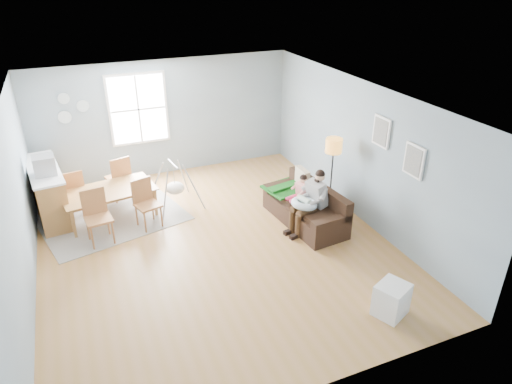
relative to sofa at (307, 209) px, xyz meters
name	(u,v)px	position (x,y,z in m)	size (l,w,h in m)	color
room	(208,116)	(-1.94, -0.06, 2.15)	(8.40, 9.40, 3.90)	#A6753A
window	(138,109)	(-2.54, 3.40, 1.38)	(1.32, 0.08, 1.62)	white
pictures	(397,146)	(1.03, -1.11, 1.58)	(0.05, 1.34, 0.74)	white
wall_plates	(71,108)	(-3.94, 3.41, 1.56)	(0.67, 0.02, 0.66)	#A7C2C9
sofa	(307,209)	(0.00, 0.00, 0.00)	(1.00, 1.97, 0.77)	black
green_throw	(287,188)	(-0.14, 0.62, 0.22)	(0.87, 0.72, 0.04)	#13541A
beige_pillow	(302,179)	(0.15, 0.51, 0.41)	(0.12, 0.43, 0.43)	tan
father	(311,200)	(-0.09, -0.28, 0.37)	(0.88, 0.50, 1.20)	gray
nursing_pillow	(304,204)	(-0.23, -0.30, 0.32)	(0.50, 0.50, 0.14)	#CBE9FF
infant	(303,199)	(-0.24, -0.26, 0.40)	(0.18, 0.34, 0.12)	silver
toddler	(300,190)	(-0.09, 0.18, 0.37)	(0.49, 0.31, 0.73)	silver
floor_lamp	(333,152)	(0.62, 0.18, 1.04)	(0.32, 0.32, 1.59)	black
storage_cube	(391,300)	(-0.15, -2.82, -0.02)	(0.58, 0.55, 0.50)	white
rug	(113,218)	(-3.54, 1.61, -0.27)	(2.64, 2.01, 0.01)	gray
dining_table	(111,204)	(-3.54, 1.61, 0.04)	(1.76, 0.98, 0.62)	#985C31
chair_sw	(96,212)	(-3.84, 0.87, 0.31)	(0.51, 0.51, 1.01)	#A26A38
chair_se	(145,200)	(-2.93, 1.09, 0.27)	(0.54, 0.54, 0.95)	#A26A38
chair_nw	(74,189)	(-4.17, 2.13, 0.27)	(0.48, 0.48, 0.94)	#A26A38
chair_ne	(120,175)	(-3.23, 2.36, 0.30)	(0.57, 0.57, 1.00)	#A26A38
counter	(48,191)	(-4.64, 2.22, 0.26)	(0.78, 1.93, 1.05)	#985C31
monitor	(44,165)	(-4.58, 1.86, 0.96)	(0.41, 0.39, 0.36)	#A9A9AD
baby_swing	(175,187)	(-2.23, 1.63, 0.16)	(1.05, 1.06, 0.97)	#A9A9AD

